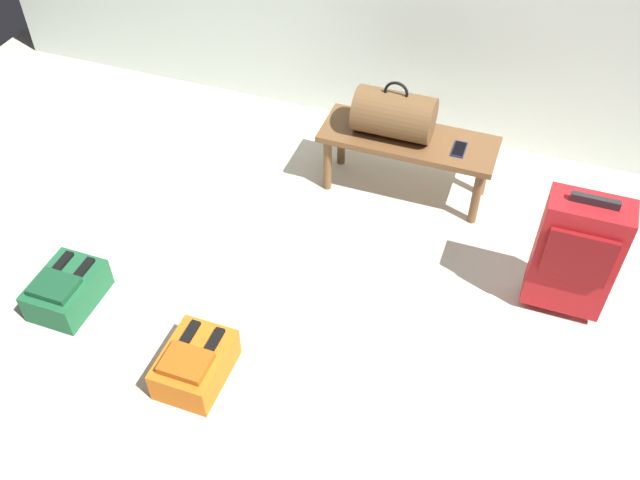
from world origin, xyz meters
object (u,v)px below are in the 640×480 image
(suitcase_upright_red, at_px, (576,254))
(cell_phone, at_px, (459,149))
(backpack_orange, at_px, (195,364))
(backpack_green, at_px, (67,290))
(bench, at_px, (408,146))
(duffel_bag_brown, at_px, (394,114))

(suitcase_upright_red, bearing_deg, cell_phone, 139.50)
(backpack_orange, relative_size, backpack_green, 1.00)
(bench, distance_m, suitcase_upright_red, 1.15)
(duffel_bag_brown, bearing_deg, cell_phone, -3.16)
(duffel_bag_brown, xyz_separation_m, backpack_green, (-1.28, -1.43, -0.43))
(backpack_orange, distance_m, backpack_green, 0.84)
(bench, relative_size, cell_phone, 6.94)
(duffel_bag_brown, relative_size, backpack_green, 1.16)
(cell_phone, bearing_deg, backpack_green, -139.87)
(duffel_bag_brown, distance_m, backpack_orange, 1.74)
(duffel_bag_brown, distance_m, cell_phone, 0.41)
(bench, bearing_deg, cell_phone, -4.21)
(suitcase_upright_red, xyz_separation_m, backpack_orange, (-1.54, -1.01, -0.28))
(bench, height_order, suitcase_upright_red, suitcase_upright_red)
(bench, bearing_deg, duffel_bag_brown, -180.00)
(suitcase_upright_red, bearing_deg, duffel_bag_brown, 150.54)
(cell_phone, xyz_separation_m, backpack_orange, (-0.85, -1.59, -0.31))
(backpack_orange, bearing_deg, cell_phone, 61.81)
(bench, distance_m, cell_phone, 0.30)
(cell_phone, bearing_deg, suitcase_upright_red, -40.50)
(backpack_orange, height_order, backpack_green, same)
(bench, bearing_deg, backpack_green, -133.99)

